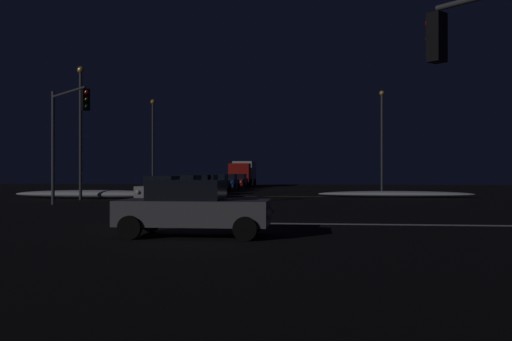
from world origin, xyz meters
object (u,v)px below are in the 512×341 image
Objects in this scene: sedan_black at (205,185)px; sedan_gray_crossing at (193,208)px; box_truck at (243,172)px; sedan_green at (217,183)px; sedan_blue at (228,182)px; streetlamp_right_far at (382,134)px; sedan_white at (186,186)px; sedan_red at (238,181)px; streetlamp_left_near at (81,123)px; traffic_signal_nw at (66,123)px; sedan_silver at (161,189)px; streetlamp_left_far at (153,138)px.

sedan_gray_crossing is at bearing -79.42° from sedan_black.
sedan_green is at bearing -89.59° from box_truck.
streetlamp_right_far reaches higher than sedan_blue.
sedan_white is 1.00× the size of sedan_red.
traffic_signal_nw is at bearing -72.38° from streetlamp_left_near.
box_truck is at bearing 90.71° from sedan_blue.
streetlamp_left_near is (-6.32, 3.51, 4.18)m from sedan_silver.
sedan_gray_crossing is at bearing -82.40° from sedan_blue.
sedan_black and sedan_gray_crossing have the same top height.
sedan_gray_crossing is (5.27, -33.59, 0.00)m from sedan_green.
sedan_black and sedan_green have the same top height.
sedan_silver is 1.00× the size of sedan_green.
sedan_gray_crossing is (5.24, -39.29, 0.00)m from sedan_blue.
sedan_gray_crossing is 22.69m from streetlamp_left_near.
sedan_blue is (0.03, 17.65, 0.00)m from sedan_white.
sedan_red is at bearing 57.43° from streetlamp_left_far.
streetlamp_right_far is at bearing 75.04° from sedan_gray_crossing.
streetlamp_right_far is at bearing 5.64° from sedan_green.
sedan_white is 0.69× the size of traffic_signal_nw.
sedan_blue is (0.06, 23.77, 0.00)m from sedan_silver.
streetlamp_left_far is at bearing 167.17° from sedan_green.
sedan_black is at bearing 100.58° from sedan_gray_crossing.
sedan_red is at bearing 89.46° from sedan_white.
streetlamp_left_far is (-11.62, 35.04, 4.15)m from sedan_gray_crossing.
traffic_signal_nw is at bearing -129.89° from streetlamp_right_far.
sedan_silver is 18.06m from sedan_green.
box_truck reaches higher than sedan_gray_crossing.
streetlamp_left_near is (-6.49, -8.40, 4.18)m from sedan_black.
sedan_white is 11.94m from sedan_green.
sedan_red and sedan_gray_crossing have the same top height.
sedan_green is at bearing -90.30° from sedan_blue.
sedan_gray_crossing is at bearing -71.66° from streetlamp_left_far.
streetlamp_right_far is 1.06× the size of streetlamp_left_far.
sedan_white and sedan_blue have the same top height.
sedan_silver is at bearing -126.93° from streetlamp_right_far.
sedan_silver is 24.80m from streetlamp_right_far.
sedan_blue is at bearing 97.60° from sedan_gray_crossing.
sedan_red is 45.60m from sedan_gray_crossing.
streetlamp_left_far is (-6.57, -10.28, 4.15)m from sedan_red.
streetlamp_left_far is at bearing 90.00° from streetlamp_left_near.
sedan_green is 0.52× the size of box_truck.
streetlamp_right_far reaches higher than streetlamp_left_far.
sedan_white is at bearing -64.64° from streetlamp_left_far.
sedan_white and sedan_black have the same top height.
sedan_white is 23.67m from sedan_red.
sedan_gray_crossing is (5.27, -21.65, 0.00)m from sedan_white.
sedan_blue is at bearing 80.94° from traffic_signal_nw.
sedan_gray_crossing is (5.30, -15.53, 0.00)m from sedan_silver.
traffic_signal_nw is (-4.12, -40.19, 2.62)m from box_truck.
sedan_gray_crossing is at bearing -71.16° from sedan_silver.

